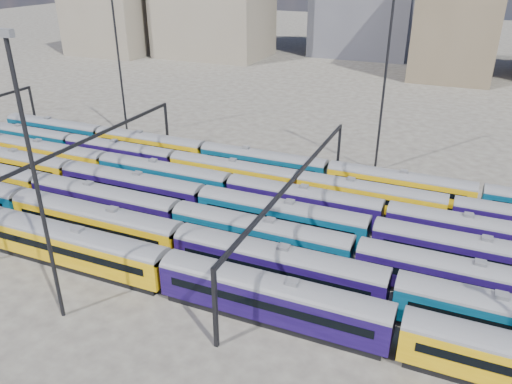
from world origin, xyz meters
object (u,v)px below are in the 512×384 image
at_px(rake_1, 95,220).
at_px(rake_2, 260,232).
at_px(rake_0, 166,267).
at_px(mast_2, 35,178).

height_order(rake_1, rake_2, rake_1).
bearing_deg(rake_0, rake_1, 158.43).
bearing_deg(rake_2, rake_0, -119.97).
distance_m(rake_0, mast_2, 14.88).
distance_m(rake_2, mast_2, 24.04).
bearing_deg(rake_1, mast_2, -64.78).
relative_size(rake_0, rake_2, 0.90).
xyz_separation_m(rake_2, mast_2, (-12.76, -17.00, 11.24)).
relative_size(rake_1, rake_2, 0.75).
relative_size(rake_0, rake_1, 1.19).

